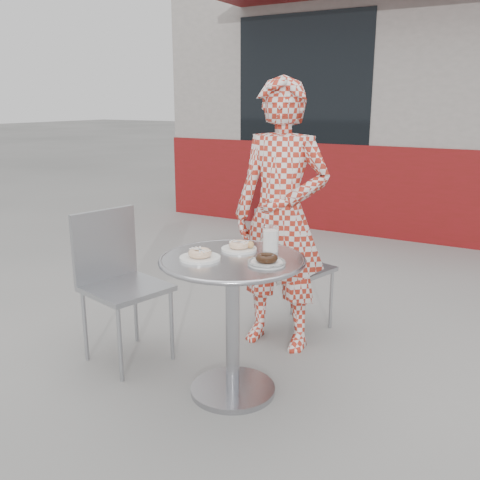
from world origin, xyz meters
The scene contains 10 objects.
ground centered at (0.00, 0.00, 0.00)m, with size 60.00×60.00×0.00m, color gray.
storefront centered at (0.00, 5.56, 1.49)m, with size 6.02×4.55×3.00m.
bistro_table centered at (0.04, -0.01, 0.55)m, with size 0.72×0.72×0.73m.
chair_far centered at (-0.02, 0.88, 0.25)m, with size 0.47×0.47×0.81m.
chair_left centered at (-0.68, 0.00, 0.27)m, with size 0.50×0.50×0.87m.
seated_person centered at (-0.01, 0.65, 0.80)m, with size 0.59×0.39×1.61m, color #AA291A.
plate_far centered at (0.01, 0.13, 0.75)m, with size 0.18×0.18×0.05m.
plate_near centered at (-0.08, -0.11, 0.75)m, with size 0.20×0.20×0.05m.
plate_checker centered at (0.24, -0.01, 0.74)m, with size 0.18×0.18×0.05m.
milk_cup centered at (0.15, 0.19, 0.79)m, with size 0.08×0.08×0.13m.
Camera 1 is at (1.33, -2.14, 1.47)m, focal length 40.00 mm.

